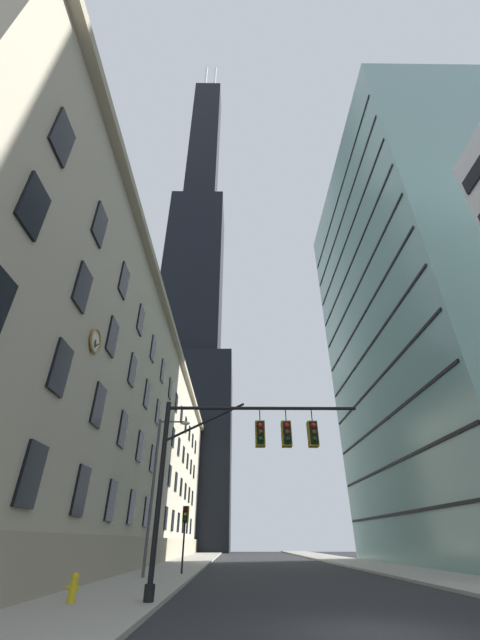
% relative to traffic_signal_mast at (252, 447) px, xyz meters
% --- Properties ---
extents(ground_plane, '(102.00, 160.00, 0.10)m').
position_rel_traffic_signal_mast_xyz_m(ground_plane, '(2.86, -4.17, -5.26)').
color(ground_plane, '#28282B').
extents(sidewalk_left, '(5.00, 160.00, 0.15)m').
position_rel_traffic_signal_mast_xyz_m(sidewalk_left, '(-5.64, -4.17, -5.14)').
color(sidewalk_left, '#A8A399').
rests_on(sidewalk_left, ground).
extents(station_building, '(16.71, 74.50, 23.06)m').
position_rel_traffic_signal_mast_xyz_m(station_building, '(-16.16, 27.08, 6.30)').
color(station_building, '#B2A88E').
rests_on(station_building, ground).
extents(dark_skyscraper, '(24.29, 24.29, 202.44)m').
position_rel_traffic_signal_mast_xyz_m(dark_skyscraper, '(-14.00, 75.46, 54.17)').
color(dark_skyscraper, black).
rests_on(dark_skyscraper, ground).
extents(glass_office_midrise, '(17.91, 30.81, 50.04)m').
position_rel_traffic_signal_mast_xyz_m(glass_office_midrise, '(22.76, 20.97, 19.81)').
color(glass_office_midrise, gray).
rests_on(glass_office_midrise, ground).
extents(traffic_signal_mast, '(8.26, 0.63, 6.93)m').
position_rel_traffic_signal_mast_xyz_m(traffic_signal_mast, '(0.00, 0.00, 0.00)').
color(traffic_signal_mast, black).
rests_on(traffic_signal_mast, sidewalk_left).
extents(traffic_light_far_left, '(0.40, 0.63, 3.84)m').
position_rel_traffic_signal_mast_xyz_m(traffic_light_far_left, '(-4.05, 12.66, -1.98)').
color(traffic_light_far_left, black).
rests_on(traffic_light_far_left, sidewalk_left).
extents(street_lamppost, '(2.14, 0.32, 8.95)m').
position_rel_traffic_signal_mast_xyz_m(street_lamppost, '(-5.61, 9.71, 0.15)').
color(street_lamppost, '#47474C').
rests_on(street_lamppost, sidewalk_left).
extents(fire_hydrant, '(0.42, 0.26, 0.85)m').
position_rel_traffic_signal_mast_xyz_m(fire_hydrant, '(-6.09, -0.31, -4.60)').
color(fire_hydrant, gold).
rests_on(fire_hydrant, sidewalk_left).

